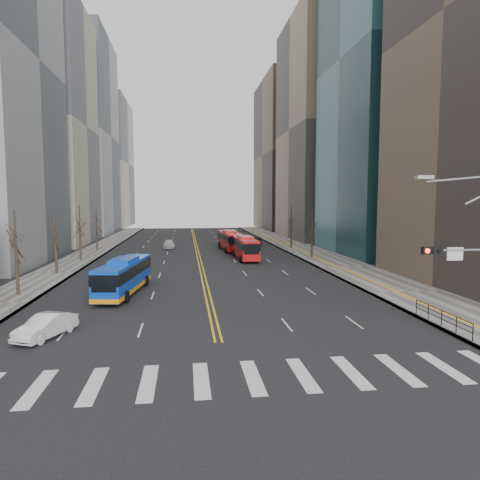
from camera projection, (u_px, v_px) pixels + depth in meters
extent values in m
plane|color=black|center=(227.00, 378.00, 19.52)|extent=(220.00, 220.00, 0.00)
cube|color=slate|center=(312.00, 253.00, 66.17)|extent=(7.00, 130.00, 0.15)
cube|color=slate|center=(84.00, 256.00, 61.90)|extent=(5.00, 130.00, 0.15)
cube|color=silver|center=(37.00, 388.00, 18.48)|extent=(0.70, 4.00, 0.01)
cube|color=silver|center=(94.00, 385.00, 18.78)|extent=(0.70, 4.00, 0.01)
cube|color=silver|center=(148.00, 382.00, 19.08)|extent=(0.70, 4.00, 0.01)
cube|color=silver|center=(201.00, 380.00, 19.37)|extent=(0.70, 4.00, 0.01)
cube|color=silver|center=(253.00, 377.00, 19.67)|extent=(0.70, 4.00, 0.01)
cube|color=silver|center=(303.00, 374.00, 19.97)|extent=(0.70, 4.00, 0.01)
cube|color=silver|center=(351.00, 372.00, 20.26)|extent=(0.70, 4.00, 0.01)
cube|color=silver|center=(398.00, 369.00, 20.56)|extent=(0.70, 4.00, 0.01)
cube|color=silver|center=(444.00, 367.00, 20.86)|extent=(0.70, 4.00, 0.01)
cube|color=gold|center=(195.00, 248.00, 73.83)|extent=(0.15, 100.00, 0.01)
cube|color=gold|center=(198.00, 248.00, 73.88)|extent=(0.15, 100.00, 0.01)
cube|color=#9E967F|center=(25.00, 125.00, 78.83)|extent=(22.00, 22.00, 44.00)
cube|color=gray|center=(70.00, 136.00, 105.44)|extent=(20.00, 26.00, 48.00)
cube|color=#2E6169|center=(403.00, 62.00, 64.25)|extent=(20.00, 22.00, 58.00)
cube|color=gray|center=(334.00, 131.00, 91.34)|extent=(20.00, 26.00, 46.00)
cube|color=#9E967F|center=(100.00, 164.00, 137.55)|extent=(18.00, 30.00, 40.00)
cube|color=brown|center=(293.00, 156.00, 123.01)|extent=(18.00, 30.00, 42.00)
cylinder|color=gray|center=(466.00, 250.00, 22.62)|extent=(4.50, 0.12, 0.12)
cube|color=black|center=(432.00, 250.00, 22.38)|extent=(1.10, 0.28, 0.38)
cylinder|color=#FF190C|center=(428.00, 251.00, 22.18)|extent=(0.24, 0.08, 0.24)
cylinder|color=black|center=(434.00, 251.00, 22.22)|extent=(0.24, 0.08, 0.24)
cylinder|color=black|center=(440.00, 251.00, 22.27)|extent=(0.24, 0.08, 0.24)
cube|color=silver|center=(455.00, 254.00, 22.56)|extent=(0.90, 0.06, 0.70)
cube|color=#999993|center=(424.00, 177.00, 21.96)|extent=(0.90, 0.35, 0.18)
cube|color=black|center=(442.00, 310.00, 27.14)|extent=(0.04, 6.00, 0.04)
cylinder|color=black|center=(473.00, 333.00, 24.22)|extent=(0.06, 0.06, 1.00)
cylinder|color=black|center=(456.00, 325.00, 25.70)|extent=(0.06, 0.06, 1.00)
cylinder|color=black|center=(442.00, 318.00, 27.19)|extent=(0.06, 0.06, 1.00)
cylinder|color=black|center=(428.00, 312.00, 28.67)|extent=(0.06, 0.06, 1.00)
cylinder|color=black|center=(416.00, 307.00, 30.15)|extent=(0.06, 0.06, 1.00)
cylinder|color=#2D221B|center=(17.00, 274.00, 36.10)|extent=(0.28, 0.28, 3.90)
cylinder|color=#2D221B|center=(56.00, 258.00, 46.98)|extent=(0.28, 0.28, 3.60)
cylinder|color=#2D221B|center=(80.00, 246.00, 57.83)|extent=(0.28, 0.28, 4.00)
cylinder|color=#2D221B|center=(97.00, 240.00, 68.71)|extent=(0.28, 0.28, 3.80)
cylinder|color=#2D221B|center=(312.00, 246.00, 60.89)|extent=(0.28, 0.28, 3.50)
cylinder|color=#2D221B|center=(291.00, 238.00, 72.73)|extent=(0.28, 0.28, 3.75)
cube|color=blue|center=(124.00, 276.00, 37.23)|extent=(3.71, 10.85, 2.49)
cube|color=black|center=(124.00, 270.00, 37.18)|extent=(3.77, 10.88, 0.91)
cube|color=blue|center=(124.00, 260.00, 37.11)|extent=(2.29, 3.94, 0.40)
cube|color=orange|center=(124.00, 288.00, 37.32)|extent=(3.77, 10.88, 0.35)
cylinder|color=black|center=(98.00, 297.00, 33.95)|extent=(0.44, 1.03, 1.00)
cylinder|color=black|center=(126.00, 297.00, 33.92)|extent=(0.44, 1.03, 1.00)
cylinder|color=black|center=(123.00, 281.00, 40.74)|extent=(0.44, 1.03, 1.00)
cylinder|color=black|center=(146.00, 281.00, 40.70)|extent=(0.44, 1.03, 1.00)
cube|color=#B41313|center=(245.00, 247.00, 59.41)|extent=(2.58, 10.16, 2.59)
cube|color=black|center=(245.00, 244.00, 59.36)|extent=(2.64, 10.19, 0.94)
cube|color=#B41313|center=(245.00, 237.00, 59.28)|extent=(1.94, 3.59, 0.40)
cylinder|color=black|center=(241.00, 259.00, 56.15)|extent=(0.33, 1.01, 1.00)
cylinder|color=black|center=(258.00, 259.00, 56.51)|extent=(0.33, 1.01, 1.00)
cylinder|color=black|center=(234.00, 253.00, 62.52)|extent=(0.33, 1.01, 1.00)
cylinder|color=black|center=(249.00, 253.00, 62.87)|extent=(0.33, 1.01, 1.00)
cube|color=#B41313|center=(230.00, 240.00, 69.81)|extent=(3.09, 10.53, 2.67)
cube|color=black|center=(230.00, 237.00, 69.76)|extent=(3.15, 10.56, 0.97)
cube|color=#B41313|center=(230.00, 232.00, 69.68)|extent=(2.14, 3.76, 0.40)
cylinder|color=black|center=(226.00, 250.00, 66.44)|extent=(0.37, 1.02, 1.00)
cylinder|color=black|center=(241.00, 250.00, 66.90)|extent=(0.37, 1.02, 1.00)
cylinder|color=black|center=(220.00, 246.00, 72.94)|extent=(0.37, 1.02, 1.00)
cylinder|color=black|center=(233.00, 245.00, 73.40)|extent=(0.37, 1.02, 1.00)
imported|color=silver|center=(46.00, 326.00, 25.31)|extent=(3.02, 4.44, 1.39)
imported|color=black|center=(247.00, 255.00, 58.63)|extent=(2.04, 4.02, 1.31)
imported|color=#ABABB1|center=(169.00, 244.00, 73.06)|extent=(1.95, 4.68, 1.35)
imported|color=black|center=(255.00, 241.00, 78.81)|extent=(3.24, 5.18, 1.33)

